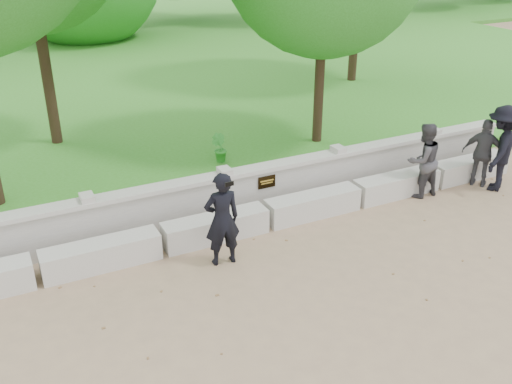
# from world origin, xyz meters

# --- Properties ---
(ground) EXTENTS (80.00, 80.00, 0.00)m
(ground) POSITION_xyz_m (0.00, 0.00, 0.00)
(ground) COLOR #957B5B
(ground) RESTS_ON ground
(lawn) EXTENTS (40.00, 22.00, 0.25)m
(lawn) POSITION_xyz_m (0.00, 14.00, 0.12)
(lawn) COLOR #33751C
(lawn) RESTS_ON ground
(concrete_bench) EXTENTS (11.90, 0.45, 0.45)m
(concrete_bench) POSITION_xyz_m (0.00, 1.90, 0.22)
(concrete_bench) COLOR beige
(concrete_bench) RESTS_ON ground
(parapet_wall) EXTENTS (12.50, 0.35, 0.90)m
(parapet_wall) POSITION_xyz_m (0.00, 2.60, 0.46)
(parapet_wall) COLOR #B1AEA7
(parapet_wall) RESTS_ON ground
(man_main) EXTENTS (0.61, 0.55, 1.61)m
(man_main) POSITION_xyz_m (-1.19, 1.14, 0.80)
(man_main) COLOR black
(man_main) RESTS_ON ground
(visitor_left) EXTENTS (0.75, 0.59, 1.55)m
(visitor_left) POSITION_xyz_m (3.43, 1.69, 0.77)
(visitor_left) COLOR #37363B
(visitor_left) RESTS_ON ground
(visitor_mid) EXTENTS (1.34, 1.18, 1.80)m
(visitor_mid) POSITION_xyz_m (5.06, 1.25, 0.90)
(visitor_mid) COLOR black
(visitor_mid) RESTS_ON ground
(visitor_right) EXTENTS (0.79, 0.90, 1.46)m
(visitor_right) POSITION_xyz_m (4.90, 1.51, 0.73)
(visitor_right) COLOR #3A3B3F
(visitor_right) RESTS_ON ground
(shrub_b) EXTENTS (0.42, 0.44, 0.64)m
(shrub_b) POSITION_xyz_m (0.25, 4.64, 0.57)
(shrub_b) COLOR #30882E
(shrub_b) RESTS_ON lawn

